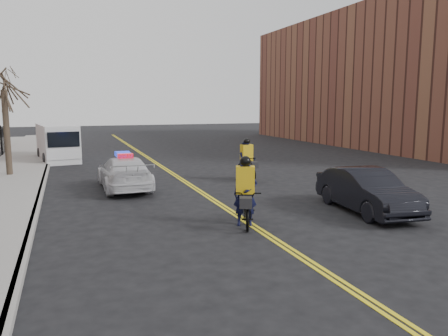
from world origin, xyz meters
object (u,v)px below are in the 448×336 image
Objects in this scene: cyclist_near at (245,201)px; dark_sedan at (366,190)px; cyclist_far at (247,164)px; police_cruiser at (124,173)px; cargo_van at (58,143)px.

dark_sedan is at bearing 23.23° from cyclist_near.
cyclist_far is (-1.37, 6.78, 0.06)m from dark_sedan.
cyclist_far is (5.55, 0.16, 0.08)m from police_cruiser.
police_cruiser is 5.55m from cyclist_far.
police_cruiser is 2.40× the size of cyclist_far.
cyclist_far is (8.25, -10.49, -0.32)m from cargo_van.
cargo_van is (-2.70, 10.65, 0.40)m from police_cruiser.
cyclist_far is (2.97, 6.92, 0.06)m from cyclist_near.
dark_sedan is 19.77m from cargo_van.
cyclist_near is 7.53m from cyclist_far.
cyclist_near is (5.28, -17.41, -0.38)m from cargo_van.
police_cruiser is 9.58m from dark_sedan.
cyclist_far reaches higher than dark_sedan.
cyclist_near reaches higher than police_cruiser.
dark_sedan is 2.21× the size of cyclist_far.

